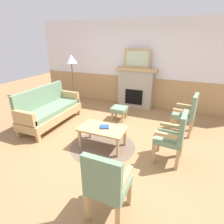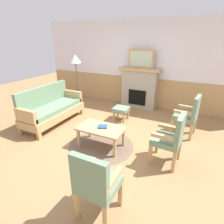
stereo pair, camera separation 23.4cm
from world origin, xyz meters
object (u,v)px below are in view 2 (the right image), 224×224
Objects in this scene: couch at (52,109)px; coffee_table at (101,130)px; armchair_by_window_left at (171,137)px; framed_picture at (141,59)px; armchair_near_fireplace at (189,114)px; armchair_front_left at (96,182)px; book_on_table at (103,127)px; floor_lamp_by_couch at (75,62)px; footstool at (121,110)px; fireplace at (139,88)px.

couch reaches higher than coffee_table.
armchair_by_window_left is at bearing 2.43° from coffee_table.
armchair_near_fireplace is at bearing -38.88° from framed_picture.
framed_picture is at bearing 101.03° from armchair_front_left.
couch is 9.61× the size of book_on_table.
framed_picture is 2.86m from coffee_table.
floor_lamp_by_couch reaches higher than armchair_front_left.
book_on_table is at bearing -140.43° from armchair_near_fireplace.
armchair_front_left is at bearing -62.68° from coffee_table.
coffee_table is 1.64m from armchair_front_left.
footstool is at bearing 96.56° from coffee_table.
footstool is 1.76m from armchair_near_fireplace.
floor_lamp_by_couch reaches higher than fireplace.
armchair_front_left is (0.75, -1.45, 0.15)m from coffee_table.
armchair_front_left is (0.72, -1.47, 0.08)m from book_on_table.
framed_picture is at bearing 141.12° from armchair_near_fireplace.
fireplace reaches higher than book_on_table.
armchair_by_window_left is (3.14, -0.39, 0.14)m from couch.
floor_lamp_by_couch is (-1.82, -0.84, -0.11)m from framed_picture.
fireplace is 3.25× the size of footstool.
armchair_near_fireplace is 1.00× the size of armchair_by_window_left.
fireplace is 1.62× the size of framed_picture.
book_on_table is 1.36m from armchair_by_window_left.
fireplace reaches higher than coffee_table.
book_on_table reaches higher than footstool.
fireplace is 1.24m from footstool.
fireplace reaches higher than armchair_by_window_left.
footstool is (1.59, 0.98, -0.11)m from couch.
framed_picture is at bearing 90.95° from coffee_table.
armchair_near_fireplace and armchair_front_left have the same top height.
couch is (-1.71, -2.16, -1.16)m from framed_picture.
fireplace is at bearing 90.95° from coffee_table.
book_on_table is 1.64m from armchair_front_left.
fireplace is 1.33× the size of armchair_by_window_left.
framed_picture is 0.83× the size of coffee_table.
couch is 1.83m from book_on_table.
fireplace is 1.33× the size of armchair_front_left.
book_on_table is 2.76m from floor_lamp_by_couch.
framed_picture is at bearing 119.23° from armchair_by_window_left.
floor_lamp_by_couch is (-1.82, -0.84, 0.80)m from fireplace.
book_on_table is 1.43m from footstool.
fireplace is at bearing 84.14° from footstool.
book_on_table is 0.47× the size of footstool.
fireplace is 0.72× the size of couch.
floor_lamp_by_couch is (-1.90, 1.74, 1.00)m from book_on_table.
framed_picture reaches higher than footstool.
floor_lamp_by_couch is at bearing 129.10° from armchair_front_left.
armchair_front_left is (2.50, -1.90, 0.14)m from couch.
floor_lamp_by_couch is at bearing 152.22° from armchair_by_window_left.
fireplace is 2.08m from armchair_near_fireplace.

